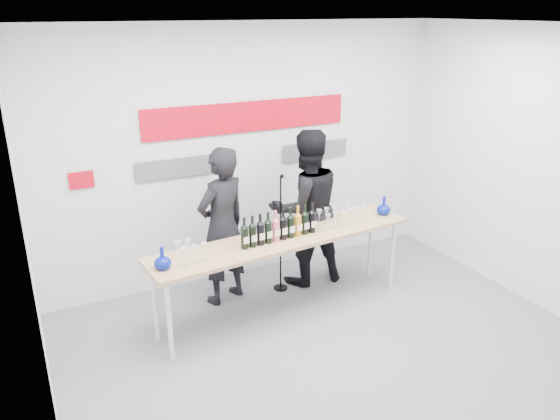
{
  "coord_description": "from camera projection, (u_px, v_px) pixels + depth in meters",
  "views": [
    {
      "loc": [
        -2.49,
        -3.78,
        3.12
      ],
      "look_at": [
        -0.1,
        0.97,
        1.15
      ],
      "focal_mm": 35.0,
      "sensor_mm": 36.0,
      "label": 1
    }
  ],
  "objects": [
    {
      "name": "glasses_right",
      "position": [
        341.0,
        216.0,
        6.0
      ],
      "size": [
        0.58,
        0.26,
        0.18
      ],
      "color": "silver",
      "rests_on": "tasting_table"
    },
    {
      "name": "mic_stand",
      "position": [
        281.0,
        255.0,
        6.31
      ],
      "size": [
        0.17,
        0.17,
        1.42
      ],
      "rotation": [
        0.0,
        0.0,
        -0.31
      ],
      "color": "black",
      "rests_on": "ground"
    },
    {
      "name": "back_wall",
      "position": [
        248.0,
        154.0,
        6.45
      ],
      "size": [
        5.0,
        0.04,
        3.0
      ],
      "primitive_type": "cube",
      "color": "silver",
      "rests_on": "ground"
    },
    {
      "name": "signage",
      "position": [
        244.0,
        129.0,
        6.3
      ],
      "size": [
        3.38,
        0.02,
        0.79
      ],
      "color": "red",
      "rests_on": "back_wall"
    },
    {
      "name": "decanter_left",
      "position": [
        162.0,
        258.0,
        4.96
      ],
      "size": [
        0.16,
        0.16,
        0.21
      ],
      "primitive_type": null,
      "color": "navy",
      "rests_on": "tasting_table"
    },
    {
      "name": "tasting_table",
      "position": [
        284.0,
        243.0,
        5.71
      ],
      "size": [
        2.98,
        0.84,
        0.88
      ],
      "rotation": [
        0.0,
        0.0,
        0.09
      ],
      "color": "tan",
      "rests_on": "ground"
    },
    {
      "name": "presenter_right",
      "position": [
        306.0,
        208.0,
        6.36
      ],
      "size": [
        0.95,
        0.76,
        1.86
      ],
      "primitive_type": "imported",
      "rotation": [
        0.0,
        0.0,
        3.07
      ],
      "color": "black",
      "rests_on": "ground"
    },
    {
      "name": "wine_bottles",
      "position": [
        279.0,
        225.0,
        5.56
      ],
      "size": [
        0.89,
        0.15,
        0.33
      ],
      "rotation": [
        0.0,
        0.0,
        0.09
      ],
      "color": "black",
      "rests_on": "tasting_table"
    },
    {
      "name": "ground",
      "position": [
        334.0,
        350.0,
        5.3
      ],
      "size": [
        5.0,
        5.0,
        0.0
      ],
      "primitive_type": "plane",
      "color": "slate",
      "rests_on": "ground"
    },
    {
      "name": "presenter_left",
      "position": [
        222.0,
        227.0,
        5.94
      ],
      "size": [
        0.76,
        0.63,
        1.78
      ],
      "primitive_type": "imported",
      "rotation": [
        0.0,
        0.0,
        3.51
      ],
      "color": "black",
      "rests_on": "ground"
    },
    {
      "name": "glasses_left",
      "position": [
        190.0,
        252.0,
        5.12
      ],
      "size": [
        0.28,
        0.23,
        0.18
      ],
      "color": "silver",
      "rests_on": "tasting_table"
    },
    {
      "name": "decanter_right",
      "position": [
        384.0,
        205.0,
        6.28
      ],
      "size": [
        0.16,
        0.16,
        0.21
      ],
      "primitive_type": null,
      "color": "navy",
      "rests_on": "tasting_table"
    }
  ]
}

